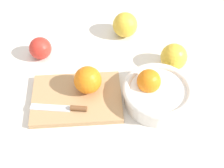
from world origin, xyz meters
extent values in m
plane|color=silver|center=(0.00, 0.00, 0.00)|extent=(2.40, 2.40, 0.00)
cylinder|color=white|center=(-0.12, 0.11, 0.03)|extent=(0.18, 0.18, 0.05)
torus|color=white|center=(-0.12, 0.11, 0.05)|extent=(0.19, 0.19, 0.02)
sphere|color=orange|center=(-0.10, 0.09, 0.07)|extent=(0.07, 0.07, 0.07)
cube|color=tan|center=(0.10, 0.08, 0.01)|extent=(0.26, 0.19, 0.02)
sphere|color=orange|center=(0.07, 0.06, 0.06)|extent=(0.08, 0.08, 0.08)
cube|color=silver|center=(0.17, 0.12, 0.02)|extent=(0.11, 0.04, 0.00)
cylinder|color=brown|center=(0.10, 0.13, 0.02)|extent=(0.05, 0.02, 0.01)
sphere|color=gold|center=(-0.07, -0.18, 0.04)|extent=(0.08, 0.08, 0.08)
sphere|color=red|center=(0.21, -0.10, 0.04)|extent=(0.07, 0.07, 0.07)
sphere|color=gold|center=(-0.20, -0.02, 0.04)|extent=(0.08, 0.08, 0.08)
camera|label=1|loc=(0.06, 0.61, 0.69)|focal=48.83mm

